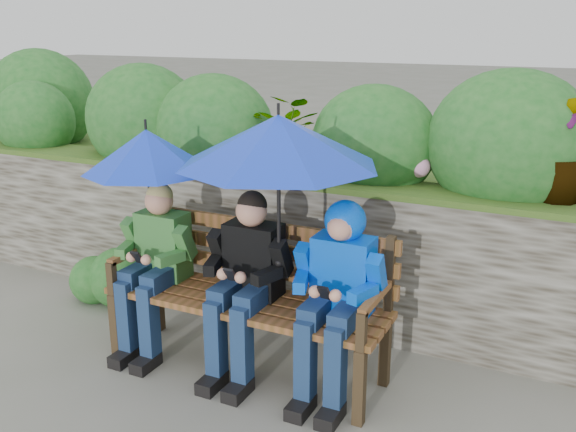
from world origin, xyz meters
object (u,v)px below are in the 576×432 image
at_px(boy_middle, 246,275).
at_px(park_bench, 251,287).
at_px(boy_left, 155,259).
at_px(umbrella_left, 147,151).
at_px(umbrella_right, 278,141).
at_px(boy_right, 337,284).

bearing_deg(boy_middle, park_bench, 99.58).
bearing_deg(boy_left, umbrella_left, 131.77).
height_order(umbrella_left, umbrella_right, umbrella_right).
distance_m(umbrella_left, umbrella_right, 0.93).
distance_m(park_bench, boy_left, 0.65).
relative_size(park_bench, umbrella_right, 1.54).
height_order(boy_middle, umbrella_left, umbrella_left).
height_order(park_bench, umbrella_left, umbrella_left).
xyz_separation_m(boy_left, boy_right, (1.22, 0.01, 0.05)).
distance_m(boy_left, boy_right, 1.22).
relative_size(park_bench, boy_middle, 1.55).
distance_m(boy_left, umbrella_left, 0.68).
distance_m(boy_right, umbrella_left, 1.42).
relative_size(boy_left, umbrella_right, 0.97).
distance_m(park_bench, boy_middle, 0.13).
bearing_deg(boy_left, boy_middle, -0.21).
xyz_separation_m(park_bench, boy_left, (-0.64, -0.08, 0.10)).
relative_size(park_bench, umbrella_left, 2.16).
bearing_deg(boy_left, boy_right, 0.45).
bearing_deg(umbrella_right, boy_right, -1.14).
height_order(boy_left, umbrella_left, umbrella_left).
bearing_deg(park_bench, boy_right, -6.61).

